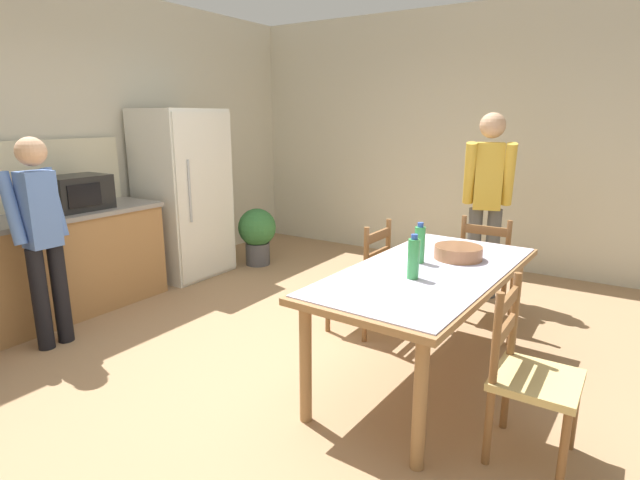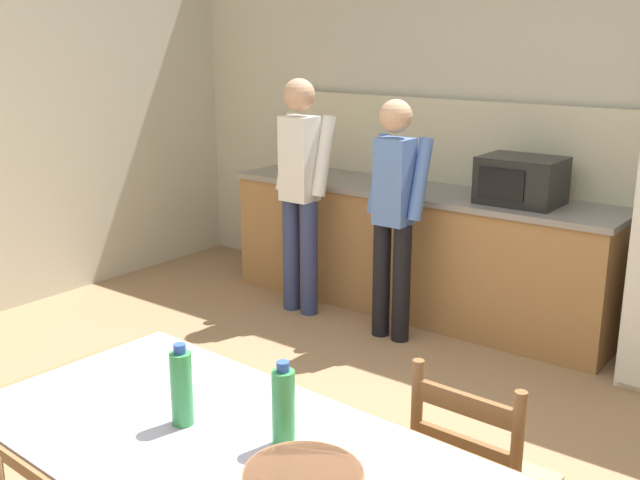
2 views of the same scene
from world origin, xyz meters
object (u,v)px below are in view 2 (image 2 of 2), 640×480
(microwave, at_px, (521,180))
(bottle_off_centre, at_px, (283,407))
(dining_table, at_px, (236,473))
(person_at_counter, at_px, (394,208))
(bottle_near_centre, at_px, (182,387))
(person_at_sink, at_px, (300,185))

(microwave, height_order, bottle_off_centre, microwave)
(dining_table, relative_size, person_at_counter, 1.23)
(bottle_near_centre, relative_size, person_at_sink, 0.16)
(dining_table, xyz_separation_m, person_at_counter, (-1.05, 2.56, 0.20))
(person_at_counter, bearing_deg, person_at_sink, 88.50)
(bottle_off_centre, distance_m, person_at_counter, 2.71)
(bottle_off_centre, bearing_deg, person_at_sink, 128.03)
(microwave, height_order, dining_table, microwave)
(bottle_near_centre, distance_m, person_at_counter, 2.67)
(microwave, bearing_deg, bottle_near_centre, -86.34)
(dining_table, distance_m, bottle_off_centre, 0.25)
(bottle_off_centre, xyz_separation_m, person_at_sink, (-1.93, 2.47, 0.05))
(bottle_near_centre, bearing_deg, dining_table, -2.72)
(bottle_near_centre, height_order, person_at_counter, person_at_counter)
(microwave, distance_m, person_at_sink, 1.49)
(dining_table, distance_m, person_at_counter, 2.77)
(dining_table, height_order, person_at_sink, person_at_sink)
(bottle_near_centre, height_order, person_at_sink, person_at_sink)
(bottle_near_centre, xyz_separation_m, bottle_off_centre, (0.33, 0.10, 0.00))
(dining_table, bearing_deg, bottle_near_centre, 177.28)
(dining_table, bearing_deg, bottle_off_centre, 47.08)
(bottle_off_centre, distance_m, person_at_sink, 3.14)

